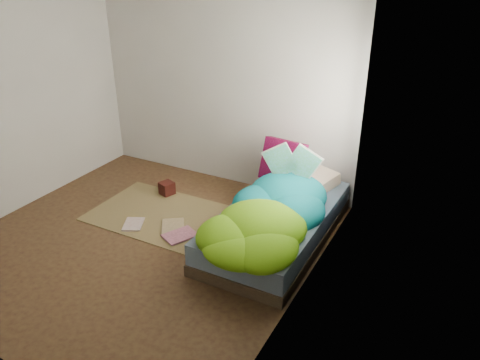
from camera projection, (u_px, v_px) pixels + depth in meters
name	position (u px, v px, depth m)	size (l,w,h in m)	color
ground	(142.00, 242.00, 4.92)	(3.50, 3.50, 0.00)	#3F2318
room_walls	(127.00, 90.00, 4.21)	(3.54, 3.54, 2.62)	beige
bed	(276.00, 225.00, 4.91)	(1.00, 2.00, 0.34)	#382A1F
duvet	(269.00, 205.00, 4.58)	(0.96, 1.84, 0.34)	#086380
rug	(162.00, 215.00, 5.42)	(1.60, 1.10, 0.01)	brown
pillow_floral	(309.00, 177.00, 5.41)	(0.61, 0.38, 0.14)	beige
pillow_magenta	(283.00, 161.00, 5.37)	(0.49, 0.15, 0.49)	#490418
open_book	(292.00, 153.00, 4.93)	(0.51, 0.11, 0.31)	green
wooden_box	(167.00, 188.00, 5.85)	(0.16, 0.16, 0.16)	black
floor_book_a	(124.00, 224.00, 5.20)	(0.21, 0.28, 0.02)	silver
floor_book_b	(174.00, 231.00, 5.07)	(0.25, 0.34, 0.03)	pink
floor_book_c	(162.00, 228.00, 5.13)	(0.24, 0.33, 0.03)	tan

